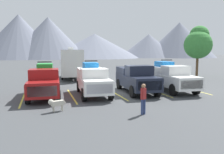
{
  "coord_description": "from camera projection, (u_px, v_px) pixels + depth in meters",
  "views": [
    {
      "loc": [
        -5.47,
        -16.94,
        3.39
      ],
      "look_at": [
        0.0,
        0.77,
        1.2
      ],
      "focal_mm": 36.52,
      "sensor_mm": 36.0,
      "label": 1
    }
  ],
  "objects": [
    {
      "name": "mountain_ridge",
      "position": [
        49.0,
        41.0,
        94.97
      ],
      "size": [
        157.08,
        45.49,
        17.61
      ],
      "color": "slate",
      "rests_on": "ground"
    },
    {
      "name": "lot_stripe_c",
      "position": [
        116.0,
        94.0,
        17.86
      ],
      "size": [
        0.12,
        5.5,
        0.01
      ],
      "primitive_type": "cube",
      "color": "gold",
      "rests_on": "ground"
    },
    {
      "name": "dog",
      "position": [
        55.0,
        103.0,
        12.53
      ],
      "size": [
        0.97,
        0.49,
        0.73
      ],
      "color": "beige",
      "rests_on": "ground"
    },
    {
      "name": "pickup_truck_c",
      "position": [
        136.0,
        78.0,
        18.32
      ],
      "size": [
        2.46,
        5.55,
        2.21
      ],
      "color": "black",
      "rests_on": "ground"
    },
    {
      "name": "pickup_truck_b",
      "position": [
        93.0,
        80.0,
        17.27
      ],
      "size": [
        2.39,
        5.46,
        2.59
      ],
      "color": "white",
      "rests_on": "ground"
    },
    {
      "name": "camper_trailer_a",
      "position": [
        71.0,
        62.0,
        26.93
      ],
      "size": [
        2.91,
        7.64,
        3.74
      ],
      "color": "silver",
      "rests_on": "ground"
    },
    {
      "name": "pickup_truck_a",
      "position": [
        45.0,
        81.0,
        16.52
      ],
      "size": [
        2.44,
        5.62,
        2.54
      ],
      "color": "maroon",
      "rests_on": "ground"
    },
    {
      "name": "pickup_truck_d",
      "position": [
        171.0,
        76.0,
        19.21
      ],
      "size": [
        2.46,
        5.9,
        2.57
      ],
      "color": "white",
      "rests_on": "ground"
    },
    {
      "name": "tree_a",
      "position": [
        198.0,
        43.0,
        28.07
      ],
      "size": [
        3.4,
        3.4,
        6.42
      ],
      "color": "brown",
      "rests_on": "ground"
    },
    {
      "name": "ground_plane",
      "position": [
        115.0,
        93.0,
        18.07
      ],
      "size": [
        240.0,
        240.0,
        0.0
      ],
      "primitive_type": "plane",
      "color": "#3F4244"
    },
    {
      "name": "lot_stripe_a",
      "position": [
        23.0,
        99.0,
        15.85
      ],
      "size": [
        0.12,
        5.5,
        0.01
      ],
      "primitive_type": "cube",
      "color": "gold",
      "rests_on": "ground"
    },
    {
      "name": "lot_stripe_d",
      "position": [
        155.0,
        91.0,
        18.86
      ],
      "size": [
        0.12,
        5.5,
        0.01
      ],
      "primitive_type": "cube",
      "color": "gold",
      "rests_on": "ground"
    },
    {
      "name": "person_a",
      "position": [
        143.0,
        97.0,
        11.96
      ],
      "size": [
        0.35,
        0.25,
        1.64
      ],
      "color": "navy",
      "rests_on": "ground"
    },
    {
      "name": "lot_stripe_e",
      "position": [
        190.0,
        89.0,
        19.86
      ],
      "size": [
        0.12,
        5.5,
        0.01
      ],
      "primitive_type": "cube",
      "color": "gold",
      "rests_on": "ground"
    },
    {
      "name": "lot_stripe_b",
      "position": [
        72.0,
        96.0,
        16.86
      ],
      "size": [
        0.12,
        5.5,
        0.01
      ],
      "primitive_type": "cube",
      "color": "gold",
      "rests_on": "ground"
    }
  ]
}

